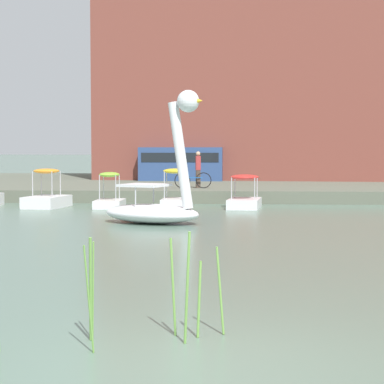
% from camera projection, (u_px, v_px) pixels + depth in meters
% --- Properties ---
extents(ground_plane, '(620.29, 620.29, 0.00)m').
position_uv_depth(ground_plane, '(200.00, 364.00, 7.74)').
color(ground_plane, '#567060').
extents(shore_bank_far, '(135.24, 22.22, 0.55)m').
position_uv_depth(shore_bank_far, '(232.00, 185.00, 41.36)').
color(shore_bank_far, '#5B6051').
rests_on(shore_bank_far, ground_plane).
extents(swan_boat, '(3.63, 2.84, 4.14)m').
position_uv_depth(swan_boat, '(157.00, 198.00, 22.37)').
color(swan_boat, white).
rests_on(swan_boat, ground_plane).
extents(pedal_boat_red, '(1.43, 2.34, 1.34)m').
position_uv_depth(pedal_boat_red, '(244.00, 197.00, 28.23)').
color(pedal_boat_red, white).
rests_on(pedal_boat_red, ground_plane).
extents(pedal_boat_yellow, '(0.97, 1.85, 1.58)m').
position_uv_depth(pedal_boat_yellow, '(175.00, 196.00, 28.14)').
color(pedal_boat_yellow, white).
rests_on(pedal_boat_yellow, ground_plane).
extents(pedal_boat_lime, '(1.10, 1.88, 1.42)m').
position_uv_depth(pedal_boat_lime, '(110.00, 197.00, 28.44)').
color(pedal_boat_lime, white).
rests_on(pedal_boat_lime, ground_plane).
extents(pedal_boat_orange, '(1.65, 2.32, 1.56)m').
position_uv_depth(pedal_boat_orange, '(47.00, 197.00, 28.59)').
color(pedal_boat_orange, white).
rests_on(pedal_boat_orange, ground_plane).
extents(person_on_path, '(0.26, 0.26, 1.69)m').
position_uv_depth(person_on_path, '(198.00, 169.00, 32.90)').
color(person_on_path, '#47382D').
rests_on(person_on_path, shore_bank_far).
extents(bicycle_parked, '(1.69, 0.23, 0.74)m').
position_uv_depth(bicycle_parked, '(193.00, 180.00, 32.62)').
color(bicycle_parked, black).
rests_on(bicycle_parked, shore_bank_far).
extents(parked_van, '(4.79, 2.03, 1.90)m').
position_uv_depth(parked_van, '(181.00, 163.00, 40.75)').
color(parked_van, navy).
rests_on(parked_van, shore_bank_far).
extents(apartment_block, '(23.03, 11.71, 15.65)m').
position_uv_depth(apartment_block, '(287.00, 52.00, 44.07)').
color(apartment_block, brown).
rests_on(apartment_block, shore_bank_far).
extents(reed_clump_foreground, '(2.80, 1.13, 1.35)m').
position_uv_depth(reed_clump_foreground, '(136.00, 294.00, 8.60)').
color(reed_clump_foreground, '#669942').
rests_on(reed_clump_foreground, ground_plane).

